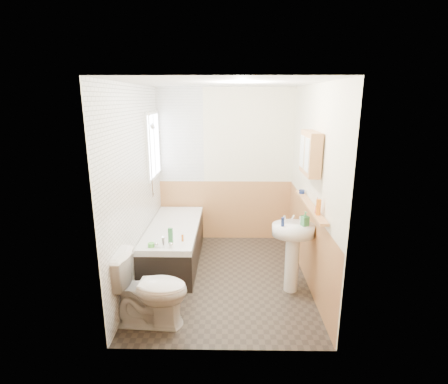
{
  "coord_description": "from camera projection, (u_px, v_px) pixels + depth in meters",
  "views": [
    {
      "loc": [
        0.07,
        -4.23,
        2.33
      ],
      "look_at": [
        0.0,
        0.15,
        1.15
      ],
      "focal_mm": 28.0,
      "sensor_mm": 36.0,
      "label": 1
    }
  ],
  "objects": [
    {
      "name": "orange_bottle",
      "position": [
        183.0,
        238.0,
        4.44
      ],
      "size": [
        0.03,
        0.03,
        0.09
      ],
      "primitive_type": "cylinder",
      "rotation": [
        0.0,
        0.0,
        -0.02
      ],
      "color": "orange",
      "rests_on": "bathtub"
    },
    {
      "name": "bathtub",
      "position": [
        174.0,
        243.0,
        5.08
      ],
      "size": [
        0.7,
        1.76,
        0.71
      ],
      "color": "black",
      "rests_on": "floor"
    },
    {
      "name": "green_bottle",
      "position": [
        317.0,
        204.0,
        3.86
      ],
      "size": [
        0.04,
        0.04,
        0.19
      ],
      "primitive_type": "cone",
      "rotation": [
        0.0,
        0.0,
        -0.1
      ],
      "color": "maroon",
      "rests_on": "pine_shelf"
    },
    {
      "name": "black_jar",
      "position": [
        302.0,
        192.0,
        4.67
      ],
      "size": [
        0.1,
        0.1,
        0.05
      ],
      "primitive_type": "cylinder",
      "rotation": [
        0.0,
        0.0,
        0.43
      ],
      "color": "navy",
      "rests_on": "pine_shelf"
    },
    {
      "name": "wall_right",
      "position": [
        313.0,
        188.0,
        4.35
      ],
      "size": [
        0.02,
        2.8,
        2.5
      ],
      "primitive_type": "cube",
      "color": "#F2E9C8",
      "rests_on": "ground"
    },
    {
      "name": "tile_return_back",
      "position": [
        180.0,
        136.0,
        5.59
      ],
      "size": [
        0.75,
        0.01,
        1.5
      ],
      "primitive_type": "cube",
      "color": "white",
      "rests_on": "wall_back"
    },
    {
      "name": "shower_riser",
      "position": [
        151.0,
        148.0,
        4.9
      ],
      "size": [
        0.11,
        0.08,
        1.22
      ],
      "color": "silver",
      "rests_on": "wall_left"
    },
    {
      "name": "wainscot_front",
      "position": [
        221.0,
        303.0,
        3.22
      ],
      "size": [
        2.2,
        0.01,
        1.0
      ],
      "primitive_type": "cube",
      "color": "tan",
      "rests_on": "wall_front"
    },
    {
      "name": "soap_bottle",
      "position": [
        305.0,
        222.0,
        4.12
      ],
      "size": [
        0.14,
        0.19,
        0.08
      ],
      "primitive_type": "imported",
      "rotation": [
        0.0,
        0.0,
        0.38
      ],
      "color": "#388447",
      "rests_on": "sink"
    },
    {
      "name": "ceiling",
      "position": [
        224.0,
        83.0,
        4.04
      ],
      "size": [
        2.8,
        2.8,
        0.0
      ],
      "primitive_type": "plane",
      "rotation": [
        3.14,
        0.0,
        0.0
      ],
      "color": "white",
      "rests_on": "ground"
    },
    {
      "name": "medicine_cabinet",
      "position": [
        310.0,
        153.0,
        4.07
      ],
      "size": [
        0.14,
        0.56,
        0.51
      ],
      "color": "tan",
      "rests_on": "wall_right"
    },
    {
      "name": "blue_gel",
      "position": [
        171.0,
        236.0,
        4.38
      ],
      "size": [
        0.06,
        0.04,
        0.2
      ],
      "primitive_type": "cube",
      "rotation": [
        0.0,
        0.0,
        -0.18
      ],
      "color": "#388447",
      "rests_on": "bathtub"
    },
    {
      "name": "cream_jar",
      "position": [
        151.0,
        245.0,
        4.27
      ],
      "size": [
        0.09,
        0.09,
        0.05
      ],
      "primitive_type": "cylinder",
      "rotation": [
        0.0,
        0.0,
        -0.16
      ],
      "color": "#59C647",
      "rests_on": "bathtub"
    },
    {
      "name": "wainscot_right",
      "position": [
        307.0,
        243.0,
        4.55
      ],
      "size": [
        0.01,
        2.8,
        1.0
      ],
      "primitive_type": "cube",
      "color": "tan",
      "rests_on": "wall_right"
    },
    {
      "name": "foam_can",
      "position": [
        318.0,
        207.0,
        3.79
      ],
      "size": [
        0.07,
        0.07,
        0.18
      ],
      "primitive_type": "cylinder",
      "rotation": [
        0.0,
        0.0,
        0.39
      ],
      "color": "orange",
      "rests_on": "pine_shelf"
    },
    {
      "name": "clear_bottle",
      "position": [
        283.0,
        222.0,
        4.09
      ],
      "size": [
        0.05,
        0.05,
        0.11
      ],
      "primitive_type": "cylinder",
      "rotation": [
        0.0,
        0.0,
        0.35
      ],
      "color": "navy",
      "rests_on": "sink"
    },
    {
      "name": "window",
      "position": [
        154.0,
        145.0,
        5.2
      ],
      "size": [
        0.03,
        0.79,
        0.99
      ],
      "color": "white",
      "rests_on": "wall_left"
    },
    {
      "name": "wall_front",
      "position": [
        221.0,
        228.0,
        3.01
      ],
      "size": [
        2.2,
        0.02,
        2.5
      ],
      "primitive_type": "cube",
      "color": "#F2E9C8",
      "rests_on": "ground"
    },
    {
      "name": "wall_back",
      "position": [
        225.0,
        166.0,
        5.73
      ],
      "size": [
        2.2,
        0.02,
        2.5
      ],
      "primitive_type": "cube",
      "color": "#F2E9C8",
      "rests_on": "ground"
    },
    {
      "name": "wainscot_back",
      "position": [
        225.0,
        210.0,
        5.9
      ],
      "size": [
        2.2,
        0.01,
        1.0
      ],
      "primitive_type": "cube",
      "color": "tan",
      "rests_on": "wall_back"
    },
    {
      "name": "pine_shelf",
      "position": [
        310.0,
        205.0,
        4.2
      ],
      "size": [
        0.1,
        1.36,
        0.03
      ],
      "primitive_type": "cube",
      "color": "tan",
      "rests_on": "wall_right"
    },
    {
      "name": "wall_left",
      "position": [
        136.0,
        187.0,
        4.39
      ],
      "size": [
        0.02,
        2.8,
        2.5
      ],
      "primitive_type": "cube",
      "color": "#F2E9C8",
      "rests_on": "ground"
    },
    {
      "name": "sink",
      "position": [
        293.0,
        244.0,
        4.23
      ],
      "size": [
        0.51,
        0.41,
        0.98
      ],
      "rotation": [
        0.0,
        0.0,
        -0.08
      ],
      "color": "white",
      "rests_on": "floor"
    },
    {
      "name": "floor",
      "position": [
        224.0,
        277.0,
        4.69
      ],
      "size": [
        2.8,
        2.8,
        0.0
      ],
      "primitive_type": "plane",
      "color": "black",
      "rests_on": "ground"
    },
    {
      "name": "toilet",
      "position": [
        150.0,
        289.0,
        3.65
      ],
      "size": [
        0.84,
        0.51,
        0.79
      ],
      "primitive_type": "imported",
      "rotation": [
        0.0,
        0.0,
        1.5
      ],
      "color": "white",
      "rests_on": "floor"
    },
    {
      "name": "tile_cladding_left",
      "position": [
        137.0,
        187.0,
        4.38
      ],
      "size": [
        0.01,
        2.8,
        2.5
      ],
      "primitive_type": "cube",
      "color": "white",
      "rests_on": "wall_left"
    }
  ]
}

